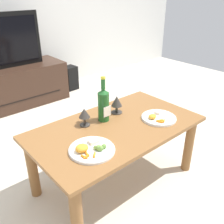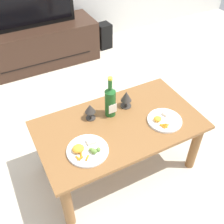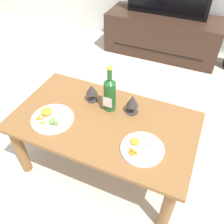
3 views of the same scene
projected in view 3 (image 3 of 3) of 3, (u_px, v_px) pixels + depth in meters
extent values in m
plane|color=beige|center=(105.00, 164.00, 1.86)|extent=(6.40, 6.40, 0.00)
cube|color=brown|center=(103.00, 122.00, 1.54)|extent=(1.17, 0.67, 0.03)
cylinder|color=brown|center=(20.00, 150.00, 1.68)|extent=(0.07, 0.07, 0.45)
cylinder|color=brown|center=(167.00, 208.00, 1.37)|extent=(0.07, 0.07, 0.45)
cylinder|color=brown|center=(62.00, 103.00, 2.04)|extent=(0.07, 0.07, 0.45)
cylinder|color=brown|center=(186.00, 142.00, 1.73)|extent=(0.07, 0.07, 0.45)
cube|color=#382319|center=(162.00, 35.00, 2.96)|extent=(1.36, 0.50, 0.48)
cube|color=black|center=(156.00, 51.00, 2.86)|extent=(1.09, 0.01, 0.01)
cylinder|color=#1E5923|center=(110.00, 96.00, 1.55)|extent=(0.08, 0.08, 0.21)
cone|color=#1E5923|center=(110.00, 81.00, 1.47)|extent=(0.08, 0.08, 0.04)
cylinder|color=#1E5923|center=(110.00, 74.00, 1.43)|extent=(0.03, 0.03, 0.07)
cylinder|color=yellow|center=(110.00, 68.00, 1.40)|extent=(0.03, 0.03, 0.02)
cube|color=silver|center=(107.00, 102.00, 1.53)|extent=(0.06, 0.00, 0.07)
cylinder|color=#38332D|center=(92.00, 100.00, 1.68)|extent=(0.07, 0.07, 0.01)
cylinder|color=#38332D|center=(92.00, 96.00, 1.66)|extent=(0.02, 0.02, 0.06)
cone|color=#38332D|center=(92.00, 89.00, 1.61)|extent=(0.08, 0.08, 0.06)
cylinder|color=#38332D|center=(132.00, 111.00, 1.59)|extent=(0.08, 0.08, 0.01)
cylinder|color=#38332D|center=(132.00, 108.00, 1.57)|extent=(0.02, 0.02, 0.05)
cone|color=#38332D|center=(133.00, 101.00, 1.53)|extent=(0.08, 0.08, 0.08)
cylinder|color=white|center=(53.00, 119.00, 1.53)|extent=(0.27, 0.27, 0.01)
torus|color=white|center=(52.00, 118.00, 1.53)|extent=(0.27, 0.27, 0.01)
ellipsoid|color=orange|center=(47.00, 111.00, 1.55)|extent=(0.08, 0.07, 0.04)
cube|color=beige|center=(63.00, 114.00, 1.54)|extent=(0.06, 0.05, 0.02)
cylinder|color=orange|center=(42.00, 118.00, 1.52)|extent=(0.02, 0.04, 0.01)
cylinder|color=orange|center=(38.00, 118.00, 1.52)|extent=(0.02, 0.04, 0.01)
cylinder|color=orange|center=(39.00, 119.00, 1.52)|extent=(0.04, 0.02, 0.01)
cylinder|color=orange|center=(43.00, 123.00, 1.49)|extent=(0.04, 0.04, 0.01)
sphere|color=olive|center=(52.00, 121.00, 1.49)|extent=(0.03, 0.03, 0.03)
sphere|color=olive|center=(53.00, 119.00, 1.51)|extent=(0.03, 0.03, 0.03)
sphere|color=olive|center=(52.00, 122.00, 1.48)|extent=(0.03, 0.03, 0.03)
sphere|color=olive|center=(56.00, 123.00, 1.48)|extent=(0.03, 0.03, 0.03)
cylinder|color=white|center=(142.00, 149.00, 1.36)|extent=(0.25, 0.25, 0.01)
torus|color=white|center=(142.00, 148.00, 1.35)|extent=(0.25, 0.25, 0.01)
ellipsoid|color=orange|center=(135.00, 141.00, 1.37)|extent=(0.06, 0.05, 0.03)
cube|color=beige|center=(152.00, 144.00, 1.36)|extent=(0.06, 0.06, 0.02)
cylinder|color=orange|center=(134.00, 151.00, 1.33)|extent=(0.04, 0.02, 0.01)
cylinder|color=orange|center=(130.00, 151.00, 1.33)|extent=(0.02, 0.04, 0.01)
cylinder|color=orange|center=(133.00, 153.00, 1.32)|extent=(0.02, 0.04, 0.01)
cylinder|color=orange|center=(133.00, 154.00, 1.32)|extent=(0.04, 0.03, 0.01)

